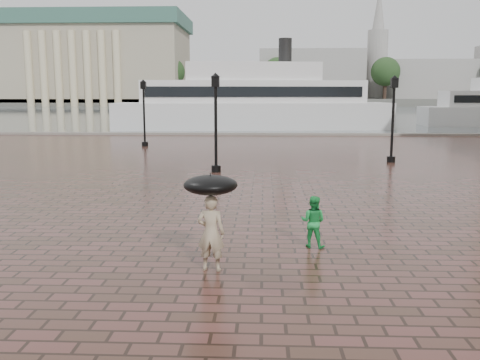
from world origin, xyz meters
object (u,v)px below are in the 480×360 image
object	(u,v)px
street_lamps	(242,117)
adult_pedestrian	(211,233)
child_pedestrian	(313,222)
ferry_near	(252,102)

from	to	relation	value
street_lamps	adult_pedestrian	distance (m)	19.34
child_pedestrian	ferry_near	bearing A→B (deg)	-66.51
ferry_near	street_lamps	bearing A→B (deg)	-96.39
street_lamps	ferry_near	distance (m)	24.96
street_lamps	ferry_near	size ratio (longest dim) A/B	0.55
adult_pedestrian	ferry_near	world-z (taller)	ferry_near
adult_pedestrian	child_pedestrian	world-z (taller)	adult_pedestrian
adult_pedestrian	child_pedestrian	xyz separation A→B (m)	(2.26, 1.80, -0.18)
street_lamps	adult_pedestrian	size ratio (longest dim) A/B	9.71
child_pedestrian	adult_pedestrian	bearing A→B (deg)	58.91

